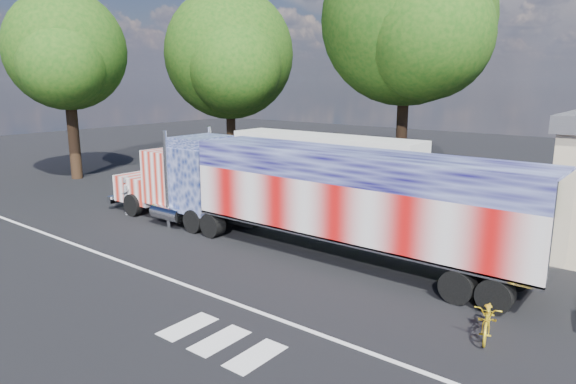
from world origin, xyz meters
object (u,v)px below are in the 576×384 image
Objects in this scene: semi_truck at (298,193)px; tree_nw_a at (230,55)px; tree_w_a at (66,51)px; tree_n_mid at (409,20)px; woman at (126,195)px; coach_bus at (324,164)px; bicycle at (488,318)px.

tree_nw_a is (-16.96, 13.78, 5.99)m from semi_truck.
tree_w_a is 21.19m from tree_n_mid.
tree_n_mid is (6.58, 15.98, 8.95)m from woman.
tree_nw_a reaches higher than woman.
tree_w_a is (-10.33, 3.33, 7.13)m from woman.
tree_nw_a reaches higher than coach_bus.
bicycle is (12.57, -10.97, -1.25)m from coach_bus.
woman is 18.09m from tree_nw_a.
coach_bus is 0.87× the size of tree_nw_a.
woman is at bearing -173.83° from semi_truck.
woman is at bearing -112.39° from tree_n_mid.
tree_w_a is (-19.88, 2.30, 5.86)m from semi_truck.
tree_w_a is at bearing 156.44° from bicycle.
coach_bus is at bearing 85.32° from woman.
woman is at bearing -17.89° from tree_w_a.
coach_bus is at bearing 125.17° from bicycle.
tree_w_a is 0.78× the size of tree_n_mid.
semi_truck is at bearing -78.77° from tree_n_mid.
bicycle is at bearing -9.85° from tree_w_a.
coach_bus is at bearing -23.39° from tree_nw_a.
coach_bus is 17.63m from tree_w_a.
semi_truck is 10.96× the size of bicycle.
semi_truck is at bearing 29.07° from woman.
tree_nw_a is at bearing 156.61° from coach_bus.
semi_truck is 17.06m from tree_n_mid.
tree_n_mid reaches higher than coach_bus.
tree_w_a is at bearing -143.22° from tree_n_mid.
tree_n_mid is at bearing 4.73° from tree_nw_a.
tree_nw_a is (-12.36, 5.35, 6.45)m from coach_bus.
woman is 19.46m from tree_n_mid.
tree_n_mid is (1.64, 6.51, 8.14)m from coach_bus.
coach_bus is at bearing 21.88° from tree_w_a.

